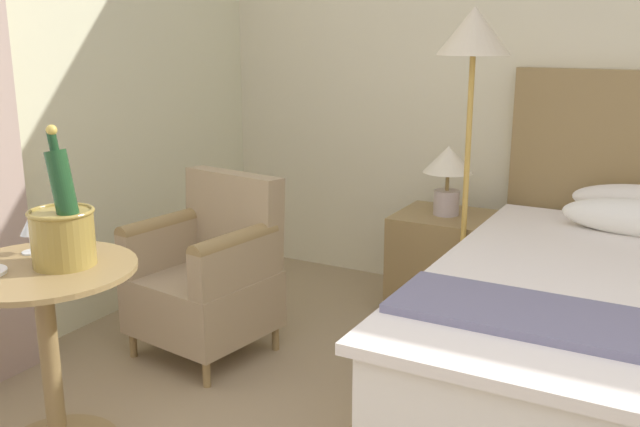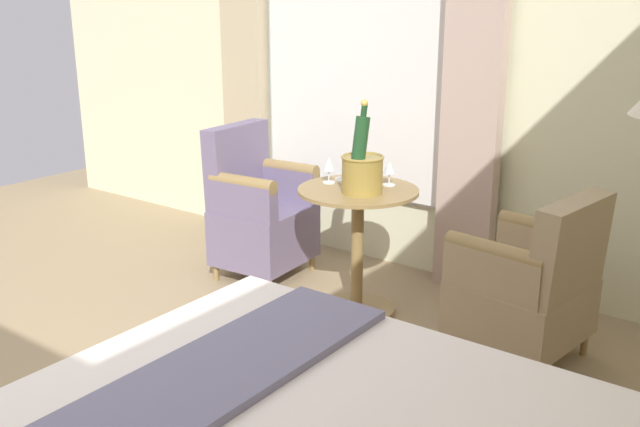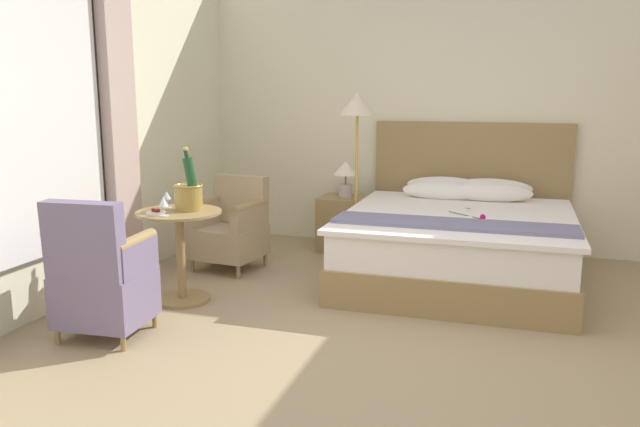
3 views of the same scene
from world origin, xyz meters
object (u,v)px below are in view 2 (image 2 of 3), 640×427
object	(u,v)px
wine_glass_near_edge	(329,165)
armchair_by_window	(530,286)
snack_plate	(349,179)
side_table_round	(357,242)
wine_glass_near_bucket	(389,169)
champagne_bucket	(362,168)
armchair_facing_bed	(259,212)

from	to	relation	value
wine_glass_near_edge	armchair_by_window	bearing A→B (deg)	91.25
snack_plate	armchair_by_window	xyz separation A→B (m)	(0.08, 1.13, -0.35)
side_table_round	snack_plate	xyz separation A→B (m)	(-0.12, -0.14, 0.32)
side_table_round	armchair_by_window	size ratio (longest dim) A/B	0.85
side_table_round	wine_glass_near_bucket	distance (m)	0.44
champagne_bucket	wine_glass_near_bucket	world-z (taller)	champagne_bucket
wine_glass_near_edge	snack_plate	xyz separation A→B (m)	(-0.11, 0.06, -0.09)
armchair_facing_bed	wine_glass_near_edge	bearing A→B (deg)	79.98
snack_plate	wine_glass_near_bucket	bearing A→B (deg)	101.17
wine_glass_near_edge	armchair_facing_bed	world-z (taller)	armchair_facing_bed
wine_glass_near_bucket	armchair_facing_bed	bearing A→B (deg)	-87.36
side_table_round	wine_glass_near_bucket	bearing A→B (deg)	148.85
wine_glass_near_edge	armchair_facing_bed	distance (m)	0.77
wine_glass_near_bucket	armchair_by_window	bearing A→B (deg)	81.73
side_table_round	wine_glass_near_bucket	world-z (taller)	wine_glass_near_bucket
armchair_by_window	side_table_round	bearing A→B (deg)	-88.06
side_table_round	armchair_facing_bed	size ratio (longest dim) A/B	0.76
wine_glass_near_bucket	snack_plate	bearing A→B (deg)	-78.83
champagne_bucket	armchair_facing_bed	size ratio (longest dim) A/B	0.51
wine_glass_near_bucket	champagne_bucket	bearing A→B (deg)	-9.36
champagne_bucket	snack_plate	xyz separation A→B (m)	(-0.18, -0.20, -0.13)
side_table_round	armchair_by_window	distance (m)	0.99
champagne_bucket	wine_glass_near_bucket	xyz separation A→B (m)	(-0.22, 0.04, -0.04)
snack_plate	armchair_facing_bed	world-z (taller)	armchair_facing_bed
wine_glass_near_edge	snack_plate	distance (m)	0.15
wine_glass_near_edge	snack_plate	bearing A→B (deg)	150.43
wine_glass_near_bucket	snack_plate	xyz separation A→B (m)	(0.05, -0.24, -0.08)
snack_plate	side_table_round	bearing A→B (deg)	51.03
champagne_bucket	wine_glass_near_edge	size ratio (longest dim) A/B	3.39
champagne_bucket	snack_plate	bearing A→B (deg)	-130.53
wine_glass_near_edge	snack_plate	size ratio (longest dim) A/B	0.95
snack_plate	armchair_by_window	bearing A→B (deg)	85.86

